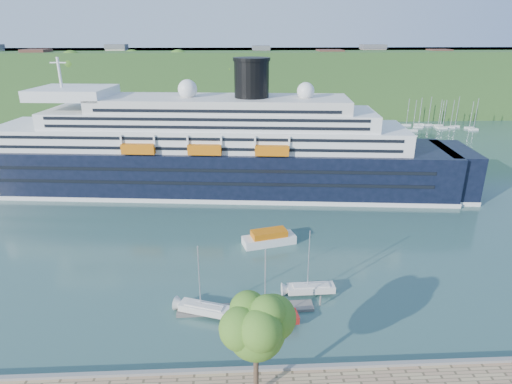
# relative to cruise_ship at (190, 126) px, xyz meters

# --- Properties ---
(ground) EXTENTS (400.00, 400.00, 0.00)m
(ground) POSITION_rel_cruise_ship_xyz_m (9.44, -52.75, -13.22)
(ground) COLOR #315752
(ground) RESTS_ON ground
(far_hillside) EXTENTS (400.00, 50.00, 24.00)m
(far_hillside) POSITION_rel_cruise_ship_xyz_m (9.44, 92.25, -1.22)
(far_hillside) COLOR #2A4F1F
(far_hillside) RESTS_ON ground
(quay_coping) EXTENTS (220.00, 0.50, 0.30)m
(quay_coping) POSITION_rel_cruise_ship_xyz_m (9.44, -52.95, -12.07)
(quay_coping) COLOR slate
(quay_coping) RESTS_ON promenade
(cruise_ship) EXTENTS (118.87, 28.39, 26.45)m
(cruise_ship) POSITION_rel_cruise_ship_xyz_m (0.00, 0.00, 0.00)
(cruise_ship) COLOR black
(cruise_ship) RESTS_ON ground
(promenade_tree) EXTENTS (6.58, 6.58, 10.90)m
(promenade_tree) POSITION_rel_cruise_ship_xyz_m (10.51, -55.64, -6.77)
(promenade_tree) COLOR #38661A
(promenade_tree) RESTS_ON promenade
(floating_pontoon) EXTENTS (16.18, 2.39, 0.36)m
(floating_pontoon) POSITION_rel_cruise_ship_xyz_m (9.93, -42.18, -13.04)
(floating_pontoon) COLOR gray
(floating_pontoon) RESTS_ON ground
(sailboat_white_near) EXTENTS (6.83, 3.93, 8.52)m
(sailboat_white_near) POSITION_rel_cruise_ship_xyz_m (5.14, -42.90, -8.96)
(sailboat_white_near) COLOR silver
(sailboat_white_near) RESTS_ON ground
(sailboat_red) EXTENTS (7.40, 2.90, 9.30)m
(sailboat_red) POSITION_rel_cruise_ship_xyz_m (12.49, -45.33, -8.57)
(sailboat_red) COLOR maroon
(sailboat_red) RESTS_ON ground
(sailboat_white_far) EXTENTS (6.59, 2.04, 8.44)m
(sailboat_white_far) POSITION_rel_cruise_ship_xyz_m (18.18, -39.39, -9.00)
(sailboat_white_far) COLOR silver
(sailboat_white_far) RESTS_ON ground
(tender_launch) EXTENTS (8.65, 4.76, 2.27)m
(tender_launch) POSITION_rel_cruise_ship_xyz_m (14.00, -25.56, -12.09)
(tender_launch) COLOR #C8640B
(tender_launch) RESTS_ON ground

